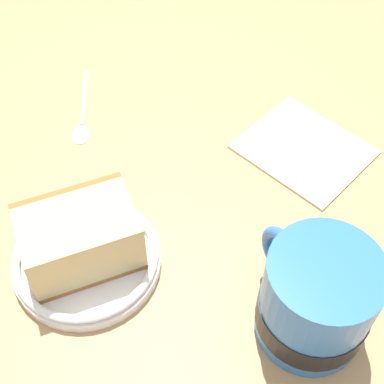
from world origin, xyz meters
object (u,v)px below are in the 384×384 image
object	(u,v)px
tea_mug	(315,300)
folded_napkin	(304,148)
teaspoon	(82,120)
small_plate	(87,259)
cake_slice	(80,237)

from	to	relation	value
tea_mug	folded_napkin	distance (cm)	21.08
tea_mug	folded_napkin	size ratio (longest dim) A/B	0.85
teaspoon	folded_napkin	bearing A→B (deg)	12.63
teaspoon	folded_napkin	xyz separation A→B (cm)	(24.60, 5.51, -0.05)
small_plate	folded_napkin	size ratio (longest dim) A/B	1.08
teaspoon	tea_mug	bearing A→B (deg)	-25.42
small_plate	folded_napkin	distance (cm)	26.29
small_plate	folded_napkin	world-z (taller)	small_plate
cake_slice	teaspoon	distance (cm)	18.99
cake_slice	small_plate	bearing A→B (deg)	-46.00
small_plate	teaspoon	size ratio (longest dim) A/B	1.17
small_plate	tea_mug	xyz separation A→B (cm)	(20.45, 1.82, 3.67)
cake_slice	teaspoon	xyz separation A→B (cm)	(-9.56, 15.97, -3.76)
small_plate	folded_napkin	bearing A→B (deg)	55.58
small_plate	teaspoon	distance (cm)	18.89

